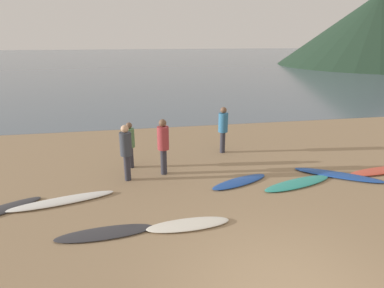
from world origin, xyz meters
name	(u,v)px	position (x,y,z in m)	size (l,w,h in m)	color
ground_plane	(188,135)	(0.00, 10.00, -0.10)	(120.00, 120.00, 0.20)	#997C5B
ocean_water	(143,59)	(0.00, 61.07, 0.00)	(140.00, 100.00, 0.01)	slate
headland_hill	(376,29)	(33.02, 40.29, 5.10)	(27.07, 27.07, 10.21)	#1E3323
surfboard_2	(62,201)	(-4.34, 4.22, 0.05)	(2.68, 0.46, 0.10)	white
surfboard_3	(105,233)	(-3.13, 2.53, 0.03)	(2.14, 0.53, 0.06)	#333338
surfboard_4	(188,224)	(-1.26, 2.52, 0.04)	(1.95, 0.53, 0.09)	silver
surfboard_5	(240,182)	(0.64, 4.52, 0.04)	(1.97, 0.51, 0.08)	#1E479E
surfboard_6	(298,183)	(2.29, 4.11, 0.04)	(2.40, 0.55, 0.08)	teal
surfboard_7	(338,175)	(3.81, 4.41, 0.05)	(2.61, 0.52, 0.09)	#1E479E
surfboard_8	(380,171)	(5.32, 4.47, 0.05)	(2.42, 0.50, 0.10)	#D84C38
person_0	(223,126)	(0.85, 7.20, 1.02)	(0.35, 0.35, 1.73)	#2D2D38
person_1	(126,148)	(-2.64, 5.34, 1.02)	(0.35, 0.35, 1.73)	#2D2D38
person_2	(163,142)	(-1.51, 5.61, 1.05)	(0.36, 0.36, 1.78)	#2D2D38
person_3	(130,141)	(-2.53, 6.33, 0.91)	(0.31, 0.31, 1.54)	#2D2D38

